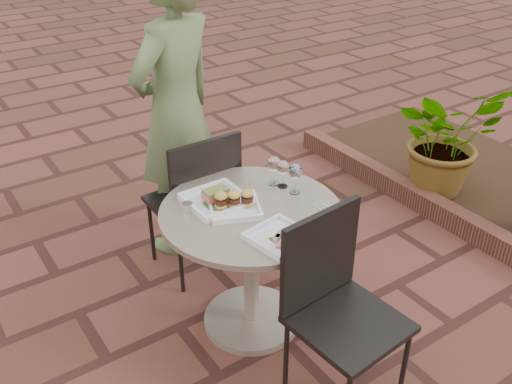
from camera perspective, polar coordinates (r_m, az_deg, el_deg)
ground at (r=3.12m, az=3.03°, el=-14.70°), size 60.00×60.00×0.00m
cafe_table at (r=2.92m, az=-0.49°, el=-5.87°), size 0.90×0.90×0.73m
chair_far at (r=3.27m, az=-5.79°, el=-0.29°), size 0.45×0.45×0.93m
chair_near at (r=2.57m, az=7.89°, el=-10.18°), size 0.48×0.48×0.93m
diner at (r=3.43m, az=-8.00°, el=7.94°), size 0.78×0.65×1.83m
plate_salmon at (r=2.83m, az=-4.00°, el=-0.71°), size 0.29×0.29×0.08m
plate_sliders at (r=2.77m, az=-2.19°, el=-1.12°), size 0.32×0.32×0.16m
plate_tuna at (r=2.56m, az=2.34°, el=-4.48°), size 0.28×0.28×0.03m
wine_glass_right at (r=2.87m, az=3.95°, el=1.97°), size 0.07×0.07×0.16m
wine_glass_mid at (r=2.93m, az=2.72°, el=2.38°), size 0.06×0.06×0.15m
wine_glass_far at (r=2.95m, az=1.83°, el=2.75°), size 0.07×0.07×0.16m
steel_ramekin at (r=2.78m, az=-6.86°, el=-1.47°), size 0.06×0.06×0.04m
cutlery_set at (r=2.78m, az=7.53°, el=-2.02°), size 0.13×0.23×0.00m
planter_curb at (r=4.18m, az=18.32°, el=-1.99°), size 0.12×3.00×0.15m
mulch_bed at (r=4.73m, az=23.60°, el=0.19°), size 1.30×3.00×0.06m
potted_plant_a at (r=4.32m, az=18.48°, el=5.18°), size 0.85×0.77×0.84m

